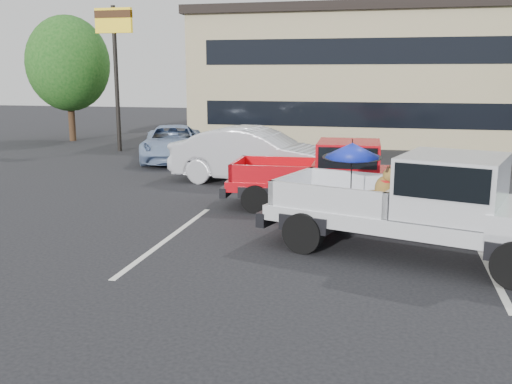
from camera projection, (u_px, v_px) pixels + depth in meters
ground at (302, 285)px, 8.94m from camera, size 90.00×90.00×0.00m
stripe_left at (169, 238)px, 11.51m from camera, size 0.12×5.00×0.01m
stripe_right at (485, 259)px, 10.18m from camera, size 0.12×5.00×0.01m
motel_building at (407, 75)px, 27.86m from camera, size 20.40×8.40×6.30m
motel_sign at (114, 39)px, 23.56m from camera, size 1.60×0.22×6.00m
tree_left at (68, 64)px, 27.49m from camera, size 3.96×3.96×6.02m
tree_back at (486, 51)px, 29.61m from camera, size 4.68×4.68×7.11m
silver_pickup at (437, 200)px, 10.07m from camera, size 6.01×3.54×2.06m
red_pickup at (342, 172)px, 13.83m from camera, size 5.11×2.02×1.66m
silver_sedan at (255, 155)px, 17.19m from camera, size 5.25×2.35×1.67m
blue_suv at (173, 143)px, 21.69m from camera, size 3.58×5.21×1.32m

